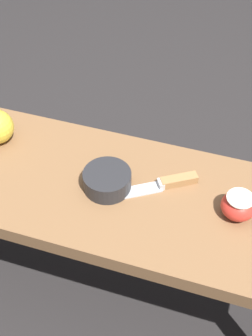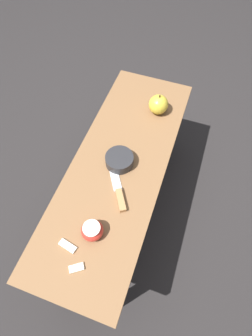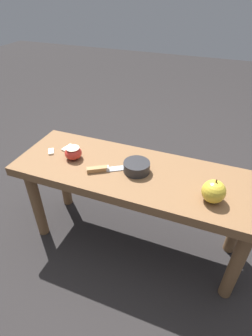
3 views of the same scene
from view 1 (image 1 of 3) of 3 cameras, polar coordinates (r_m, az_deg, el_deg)
The scene contains 5 objects.
ground_plane at distance 1.44m, azimuth -1.48°, elevation -14.30°, with size 8.00×8.00×0.00m, color black.
wooden_bench at distance 1.13m, azimuth -1.84°, elevation -4.77°, with size 1.05×0.36×0.45m.
knife at distance 1.08m, azimuth 4.70°, elevation -1.93°, with size 0.21×0.14×0.02m.
apple_cut at distance 1.03m, azimuth 13.54°, elevation -4.50°, with size 0.08×0.08×0.06m.
bowl at distance 1.06m, azimuth -2.31°, elevation -1.51°, with size 0.11×0.11×0.04m.
Camera 1 is at (-0.25, 0.67, 1.26)m, focal length 50.00 mm.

